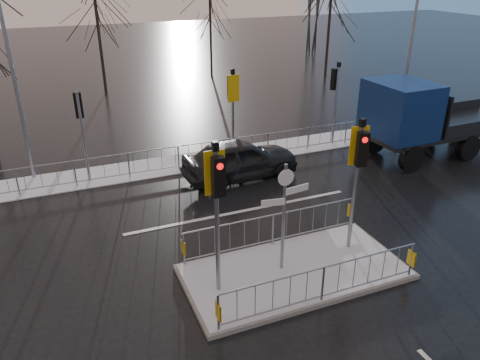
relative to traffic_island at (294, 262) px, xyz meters
name	(u,v)px	position (x,y,z in m)	size (l,w,h in m)	color
ground	(294,274)	(0.01, -0.01, -0.39)	(120.00, 120.00, 0.00)	black
snow_verge	(198,161)	(0.01, 8.59, -0.37)	(30.00, 2.00, 0.04)	white
lane_markings	(300,280)	(0.01, -0.34, -0.39)	(8.00, 11.38, 0.01)	silver
traffic_island	(294,262)	(0.00, 0.00, 0.00)	(6.00, 3.04, 4.15)	#62625D
far_kerb_fixtures	(208,142)	(0.31, 8.08, 0.63)	(18.00, 0.65, 3.83)	gray
car_far_lane	(240,159)	(1.07, 6.42, 0.39)	(1.83, 4.56, 1.55)	black
flatbed_truck	(418,117)	(8.77, 5.48, 1.41)	(7.36, 2.84, 3.38)	black
tree_far_a	(97,15)	(-1.99, 21.99, 4.43)	(3.75, 3.75, 7.08)	black
tree_far_b	(210,17)	(6.01, 23.99, 3.79)	(3.25, 3.25, 6.14)	black
tree_far_c	(331,2)	(14.01, 20.99, 4.76)	(4.00, 4.00, 7.55)	black
street_lamp_right	(413,41)	(10.58, 8.49, 4.00)	(1.25, 0.18, 8.00)	gray
street_lamp_left	(13,62)	(-6.42, 9.49, 4.10)	(1.25, 0.18, 8.20)	gray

